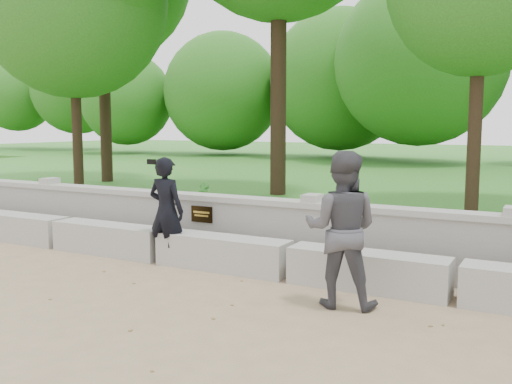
# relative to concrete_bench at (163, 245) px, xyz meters

# --- Properties ---
(ground) EXTENTS (80.00, 80.00, 0.00)m
(ground) POSITION_rel_concrete_bench_xyz_m (-0.00, -1.90, -0.22)
(ground) COLOR #9D8260
(ground) RESTS_ON ground
(lawn) EXTENTS (40.00, 22.00, 0.25)m
(lawn) POSITION_rel_concrete_bench_xyz_m (-0.00, 12.10, -0.10)
(lawn) COLOR #2B6A1B
(lawn) RESTS_ON ground
(concrete_bench) EXTENTS (11.90, 0.45, 0.45)m
(concrete_bench) POSITION_rel_concrete_bench_xyz_m (0.00, 0.00, 0.00)
(concrete_bench) COLOR #ACA9A2
(concrete_bench) RESTS_ON ground
(parapet_wall) EXTENTS (12.50, 0.35, 0.90)m
(parapet_wall) POSITION_rel_concrete_bench_xyz_m (0.00, 0.70, 0.24)
(parapet_wall) COLOR #A19F98
(parapet_wall) RESTS_ON ground
(man_main) EXTENTS (0.55, 0.49, 1.50)m
(man_main) POSITION_rel_concrete_bench_xyz_m (0.15, -0.10, 0.52)
(man_main) COLOR black
(man_main) RESTS_ON ground
(visitor_left) EXTENTS (0.92, 0.78, 1.67)m
(visitor_left) POSITION_rel_concrete_bench_xyz_m (2.92, -0.71, 0.61)
(visitor_left) COLOR #444449
(visitor_left) RESTS_ON ground
(shrub_a) EXTENTS (0.39, 0.36, 0.62)m
(shrub_a) POSITION_rel_concrete_bench_xyz_m (-4.49, 1.73, 0.33)
(shrub_a) COLOR #2E6E25
(shrub_a) RESTS_ON lawn
(shrub_b) EXTENTS (0.41, 0.41, 0.59)m
(shrub_b) POSITION_rel_concrete_bench_xyz_m (-1.10, 2.68, 0.32)
(shrub_b) COLOR #2E6E25
(shrub_b) RESTS_ON lawn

